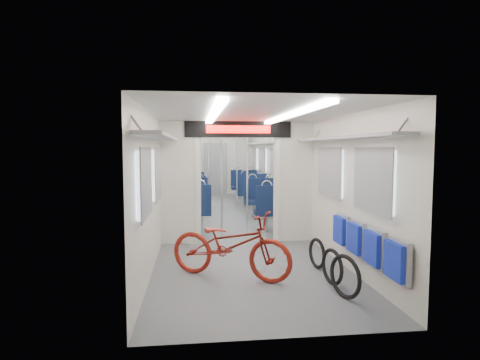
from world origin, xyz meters
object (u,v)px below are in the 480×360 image
(seat_bay_far_left, at_px, (191,188))
(bike_hoop_a, at_px, (345,278))
(seat_bay_near_left, at_px, (190,200))
(stanchion_far_right, at_px, (237,170))
(bicycle, at_px, (230,245))
(stanchion_near_left, at_px, (222,180))
(stanchion_near_right, at_px, (247,179))
(seat_bay_near_right, at_px, (269,200))
(flip_bench, at_px, (365,243))
(bike_hoop_b, at_px, (332,269))
(stanchion_far_left, at_px, (209,171))
(bike_hoop_c, at_px, (317,255))
(seat_bay_far_right, at_px, (248,186))

(seat_bay_far_left, bearing_deg, bike_hoop_a, -77.18)
(seat_bay_near_left, distance_m, stanchion_far_right, 2.51)
(bicycle, height_order, seat_bay_near_left, seat_bay_near_left)
(stanchion_near_left, bearing_deg, stanchion_near_right, 8.98)
(seat_bay_near_right, xyz_separation_m, seat_bay_far_left, (-1.87, 3.46, -0.01))
(flip_bench, bearing_deg, bike_hoop_a, -137.91)
(bike_hoop_b, bearing_deg, seat_bay_near_left, 112.43)
(bicycle, relative_size, seat_bay_far_left, 0.87)
(bike_hoop_b, xyz_separation_m, stanchion_near_left, (-1.23, 3.18, 0.93))
(stanchion_near_left, height_order, stanchion_far_left, same)
(bike_hoop_c, bearing_deg, bike_hoop_a, -91.68)
(stanchion_near_right, xyz_separation_m, stanchion_far_right, (0.15, 3.37, 0.00))
(bike_hoop_a, bearing_deg, bike_hoop_c, 88.32)
(seat_bay_near_right, relative_size, stanchion_near_right, 0.94)
(bicycle, relative_size, stanchion_near_left, 0.77)
(seat_bay_near_right, bearing_deg, seat_bay_near_left, 172.91)
(stanchion_near_left, relative_size, stanchion_near_right, 1.00)
(seat_bay_near_left, bearing_deg, seat_bay_far_right, 61.41)
(stanchion_near_right, bearing_deg, seat_bay_near_left, 132.15)
(flip_bench, xyz_separation_m, seat_bay_far_left, (-2.29, 7.94, -0.04))
(bike_hoop_b, relative_size, stanchion_near_right, 0.21)
(stanchion_far_right, bearing_deg, flip_bench, -82.11)
(seat_bay_near_left, height_order, seat_bay_far_left, seat_bay_near_left)
(seat_bay_near_right, bearing_deg, stanchion_far_right, 102.85)
(flip_bench, bearing_deg, seat_bay_far_right, 92.94)
(flip_bench, relative_size, seat_bay_near_left, 0.94)
(bicycle, xyz_separation_m, seat_bay_near_left, (-0.59, 4.15, 0.09))
(bike_hoop_c, xyz_separation_m, stanchion_far_right, (-0.57, 5.90, 0.95))
(stanchion_near_left, relative_size, stanchion_far_left, 1.00)
(bike_hoop_a, xyz_separation_m, stanchion_far_right, (-0.54, 7.11, 0.91))
(bike_hoop_a, relative_size, seat_bay_near_left, 0.25)
(bicycle, xyz_separation_m, bike_hoop_a, (1.30, -0.92, -0.22))
(bike_hoop_a, bearing_deg, seat_bay_near_left, 110.41)
(flip_bench, xyz_separation_m, seat_bay_far_right, (-0.42, 8.15, -0.02))
(seat_bay_far_right, bearing_deg, bike_hoop_b, -89.79)
(stanchion_near_right, relative_size, stanchion_far_left, 1.00)
(bike_hoop_c, height_order, seat_bay_near_right, seat_bay_near_right)
(stanchion_far_left, distance_m, stanchion_far_right, 0.89)
(bike_hoop_c, bearing_deg, stanchion_near_left, 117.19)
(bike_hoop_c, xyz_separation_m, seat_bay_near_left, (-1.92, 3.87, 0.35))
(seat_bay_near_left, bearing_deg, seat_bay_near_right, -7.09)
(bicycle, distance_m, stanchion_near_left, 2.82)
(stanchion_far_left, height_order, stanchion_far_right, same)
(bike_hoop_c, relative_size, seat_bay_near_right, 0.21)
(seat_bay_near_left, bearing_deg, stanchion_far_left, 72.90)
(seat_bay_far_right, xyz_separation_m, stanchion_far_right, (-0.52, -1.40, 0.59))
(bike_hoop_a, distance_m, seat_bay_near_right, 4.85)
(flip_bench, bearing_deg, bike_hoop_c, 113.20)
(bike_hoop_c, distance_m, seat_bay_far_right, 7.31)
(bike_hoop_b, distance_m, seat_bay_far_right, 8.04)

